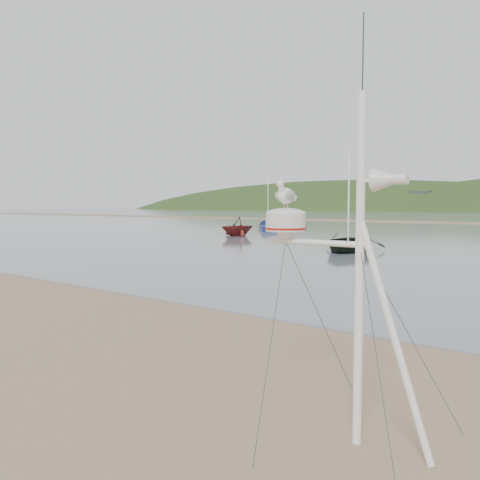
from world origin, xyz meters
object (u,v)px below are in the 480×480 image
Objects in this scene: sailboat_blue_near at (267,227)px; dinghy_red_far at (290,225)px; mast_rig at (352,343)px; boat_red at (237,217)px; boat_dark at (349,208)px.

sailboat_blue_near reaches higher than dinghy_red_far.
sailboat_blue_near is (-28.30, 37.96, -0.83)m from mast_rig.
dinghy_red_far is (-6.31, 17.72, -1.30)m from boat_red.
boat_red is 10.98m from sailboat_blue_near.
mast_rig is 0.99× the size of dinghy_red_far.
mast_rig is 1.52× the size of boat_red.
mast_rig is at bearing -53.29° from sailboat_blue_near.
dinghy_red_far is at bearing 105.49° from sailboat_blue_near.
mast_rig is 47.35m from sailboat_blue_near.
sailboat_blue_near is at bearing 128.98° from boat_red.
mast_rig is at bearing -75.35° from boat_dark.
boat_red is at bearing -70.41° from dinghy_red_far.
mast_rig is at bearing -32.75° from boat_red.
mast_rig is 0.74× the size of sailboat_blue_near.
sailboat_blue_near is 7.94m from dinghy_red_far.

